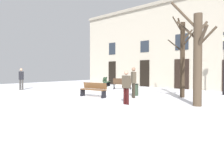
# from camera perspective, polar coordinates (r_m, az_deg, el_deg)

# --- Properties ---
(ground_plane) EXTENTS (32.08, 32.08, 0.00)m
(ground_plane) POSITION_cam_1_polar(r_m,az_deg,el_deg) (13.22, -5.00, -5.99)
(ground_plane) COLOR white
(building_facade) EXTENTS (20.05, 0.60, 8.23)m
(building_facade) POSITION_cam_1_polar(r_m,az_deg,el_deg) (20.18, 13.65, 8.34)
(building_facade) COLOR #BCB29E
(building_facade) RESTS_ON ground
(tree_left_of_center) EXTENTS (2.14, 2.04, 5.02)m
(tree_left_of_center) POSITION_cam_1_polar(r_m,az_deg,el_deg) (10.28, 22.74, 5.10)
(tree_left_of_center) COLOR #4C3D2D
(tree_left_of_center) RESTS_ON ground
(tree_foreground) EXTENTS (2.64, 2.12, 5.22)m
(tree_foreground) POSITION_cam_1_polar(r_m,az_deg,el_deg) (13.18, 19.11, 5.00)
(tree_foreground) COLOR #382B1E
(tree_foreground) RESTS_ON ground
(litter_bin) EXTENTS (0.43, 0.43, 0.77)m
(litter_bin) POSITION_cam_1_polar(r_m,az_deg,el_deg) (13.38, 6.54, -4.23)
(litter_bin) COLOR #2D3D2D
(litter_bin) RESTS_ON ground
(bench_back_to_back_right) EXTENTS (1.51, 1.24, 0.96)m
(bench_back_to_back_right) POSITION_cam_1_polar(r_m,az_deg,el_deg) (17.51, 2.87, -2.58)
(bench_back_to_back_right) COLOR #3D2819
(bench_back_to_back_right) RESTS_ON ground
(bench_near_center_tree) EXTENTS (1.90, 0.66, 0.88)m
(bench_near_center_tree) POSITION_cam_1_polar(r_m,az_deg,el_deg) (12.71, -5.22, -4.14)
(bench_near_center_tree) COLOR brown
(bench_near_center_tree) RESTS_ON ground
(bench_by_litter_bin) EXTENTS (1.15, 1.56, 0.95)m
(bench_by_litter_bin) POSITION_cam_1_polar(r_m,az_deg,el_deg) (20.38, -1.64, -2.04)
(bench_by_litter_bin) COLOR #2D4C33
(bench_by_litter_bin) RESTS_ON ground
(person_near_bench) EXTENTS (0.37, 0.44, 1.81)m
(person_near_bench) POSITION_cam_1_polar(r_m,az_deg,el_deg) (18.65, -24.02, -0.84)
(person_near_bench) COLOR #403D3A
(person_near_bench) RESTS_ON ground
(person_strolling) EXTENTS (0.40, 0.26, 1.65)m
(person_strolling) POSITION_cam_1_polar(r_m,az_deg,el_deg) (9.94, 3.99, -3.12)
(person_strolling) COLOR #350F0F
(person_strolling) RESTS_ON ground
(person_crossing_plaza) EXTENTS (0.44, 0.40, 1.83)m
(person_crossing_plaza) POSITION_cam_1_polar(r_m,az_deg,el_deg) (12.24, 6.04, -1.72)
(person_crossing_plaza) COLOR #2D271E
(person_crossing_plaza) RESTS_ON ground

